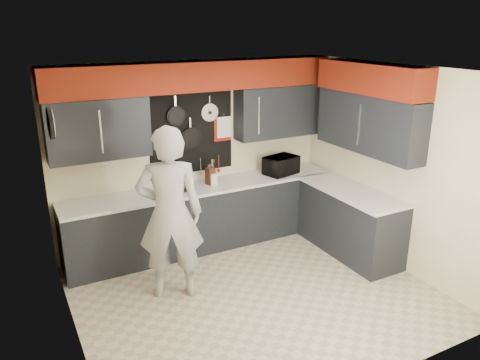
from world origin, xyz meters
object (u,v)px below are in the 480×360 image
microwave (281,165)px  knife_block (210,176)px  utensil_crock (213,179)px  person (170,214)px  coffee_maker (178,176)px

microwave → knife_block: 1.12m
utensil_crock → microwave: bearing=-2.5°
microwave → person: 2.26m
utensil_crock → person: size_ratio=0.08×
person → coffee_maker: bearing=-95.5°
knife_block → coffee_maker: 0.48m
person → knife_block: bearing=-113.4°
microwave → coffee_maker: size_ratio=1.33×
microwave → utensil_crock: (-1.08, 0.05, -0.05)m
microwave → utensil_crock: bearing=162.7°
coffee_maker → person: person is taller
microwave → person: person is taller
utensil_crock → person: bearing=-135.5°
coffee_maker → person: bearing=-118.5°
knife_block → utensil_crock: bearing=-51.7°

